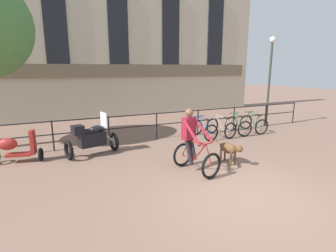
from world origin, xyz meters
The scene contains 12 objects.
ground_plane centered at (0.00, 0.00, 0.00)m, with size 60.00×60.00×0.00m, color #7A5B4C.
canal_railing centered at (0.00, 5.20, 0.71)m, with size 15.05×0.05×1.05m.
building_facade centered at (0.00, 10.99, 4.23)m, with size 18.00×0.72×8.49m.
cyclist_with_bike centered at (-0.33, 1.77, 0.76)m, with size 0.94×1.30×1.70m.
dog centered at (0.91, 1.78, 0.45)m, with size 0.37×1.03×0.64m.
parked_motorcycle centered at (-2.63, 4.24, 0.56)m, with size 1.74×1.01×1.35m.
parked_bicycle_near_lamp centered at (1.74, 4.54, 0.36)m, with size 0.70×1.14×0.86m.
parked_bicycle_mid_left centered at (2.60, 4.54, 0.36)m, with size 0.82×1.20×0.86m.
parked_bicycle_mid_right centered at (3.45, 4.54, 0.36)m, with size 0.79×1.18×0.86m.
parked_bicycle_far_end centered at (4.31, 4.54, 0.36)m, with size 0.73×1.15×0.86m.
parked_scooter centered at (-4.76, 4.46, 0.46)m, with size 1.34×0.66×0.96m.
street_lamp centered at (5.73, 5.25, 2.33)m, with size 0.28×0.28×4.15m.
Camera 1 is at (-3.74, -4.12, 2.75)m, focal length 28.00 mm.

